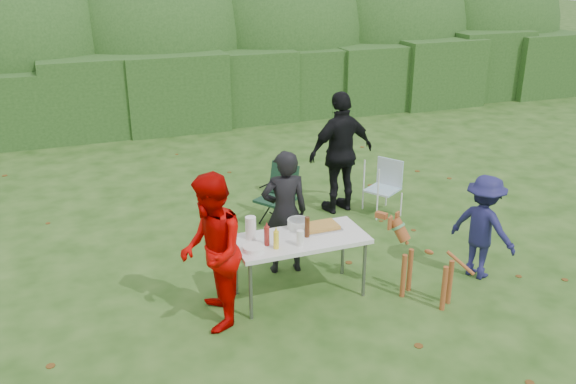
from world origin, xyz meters
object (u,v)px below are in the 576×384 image
object	(u,v)px
person_red_jacket	(212,252)
beer_bottle	(307,227)
folding_table	(300,242)
paper_towel_roll	(251,228)
camping_chair	(276,196)
person_cook	(285,212)
lawn_chair	(383,187)
child	(483,227)
person_black_puffy	(341,153)
mustard_bottle	(276,240)
dog	(428,264)
ketchup_bottle	(267,236)

from	to	relation	value
person_red_jacket	beer_bottle	size ratio (longest dim) A/B	7.03
folding_table	paper_towel_roll	distance (m)	0.58
camping_chair	paper_towel_roll	xyz separation A→B (m)	(-0.94, -1.79, 0.42)
person_cook	paper_towel_roll	bearing A→B (deg)	46.40
lawn_chair	child	bearing A→B (deg)	62.15
person_black_puffy	person_red_jacket	bearing A→B (deg)	33.92
person_red_jacket	paper_towel_roll	distance (m)	0.66
person_red_jacket	camping_chair	size ratio (longest dim) A/B	1.88
lawn_chair	mustard_bottle	world-z (taller)	mustard_bottle
dog	paper_towel_roll	world-z (taller)	paper_towel_roll
folding_table	beer_bottle	bearing A→B (deg)	-10.86
beer_bottle	ketchup_bottle	bearing A→B (deg)	-175.52
ketchup_bottle	person_black_puffy	bearing A→B (deg)	48.48
folding_table	mustard_bottle	world-z (taller)	mustard_bottle
person_cook	mustard_bottle	bearing A→B (deg)	71.44
folding_table	person_red_jacket	bearing A→B (deg)	-168.89
person_black_puffy	camping_chair	xyz separation A→B (m)	(-1.11, -0.17, -0.48)
folding_table	lawn_chair	distance (m)	2.77
person_cook	dog	distance (m)	1.79
person_red_jacket	lawn_chair	distance (m)	3.76
folding_table	dog	distance (m)	1.46
child	ketchup_bottle	distance (m)	2.67
folding_table	paper_towel_roll	size ratio (longest dim) A/B	5.77
child	dog	size ratio (longest dim) A/B	1.33
ketchup_bottle	paper_towel_roll	size ratio (longest dim) A/B	0.85
person_red_jacket	paper_towel_roll	bearing A→B (deg)	134.95
camping_chair	ketchup_bottle	world-z (taller)	ketchup_bottle
dog	folding_table	bearing A→B (deg)	31.16
mustard_bottle	ketchup_bottle	world-z (taller)	ketchup_bottle
folding_table	child	xyz separation A→B (m)	(2.23, -0.34, -0.04)
camping_chair	lawn_chair	xyz separation A→B (m)	(1.67, -0.16, -0.04)
person_cook	ketchup_bottle	world-z (taller)	person_cook
person_cook	beer_bottle	size ratio (longest dim) A/B	6.54
person_red_jacket	child	distance (m)	3.31
person_red_jacket	dog	bearing A→B (deg)	90.40
person_red_jacket	ketchup_bottle	size ratio (longest dim) A/B	7.67
person_cook	child	world-z (taller)	person_cook
person_red_jacket	person_cook	bearing A→B (deg)	136.81
person_cook	camping_chair	xyz separation A→B (m)	(0.36, 1.34, -0.34)
dog	camping_chair	size ratio (longest dim) A/B	1.09
person_cook	mustard_bottle	world-z (taller)	person_cook
person_red_jacket	lawn_chair	world-z (taller)	person_red_jacket
person_black_puffy	beer_bottle	xyz separation A→B (m)	(-1.44, -2.15, -0.07)
dog	beer_bottle	world-z (taller)	beer_bottle
person_black_puffy	person_cook	bearing A→B (deg)	37.46
paper_towel_roll	person_red_jacket	bearing A→B (deg)	-145.08
child	ketchup_bottle	xyz separation A→B (m)	(-2.64, 0.29, 0.20)
lawn_chair	beer_bottle	bearing A→B (deg)	10.38
person_cook	child	xyz separation A→B (m)	(2.18, -0.97, -0.14)
person_black_puffy	dog	distance (m)	2.79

